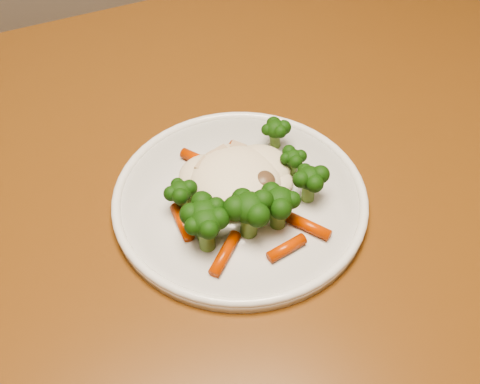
{
  "coord_description": "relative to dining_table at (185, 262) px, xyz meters",
  "views": [
    {
      "loc": [
        0.13,
        -0.26,
        1.25
      ],
      "look_at": [
        0.27,
        0.15,
        0.77
      ],
      "focal_mm": 45.0,
      "sensor_mm": 36.0,
      "label": 1
    }
  ],
  "objects": [
    {
      "name": "dining_table",
      "position": [
        0.0,
        0.0,
        0.0
      ],
      "size": [
        1.37,
        0.98,
        0.75
      ],
      "rotation": [
        0.0,
        0.0,
        0.08
      ],
      "color": "brown",
      "rests_on": "ground"
    },
    {
      "name": "plate",
      "position": [
        0.07,
        -0.01,
        0.1
      ],
      "size": [
        0.27,
        0.27,
        0.01
      ],
      "primitive_type": "cylinder",
      "color": "white",
      "rests_on": "dining_table"
    },
    {
      "name": "meal",
      "position": [
        0.06,
        -0.02,
        0.12
      ],
      "size": [
        0.17,
        0.18,
        0.05
      ],
      "color": "#FCECC9",
      "rests_on": "plate"
    }
  ]
}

